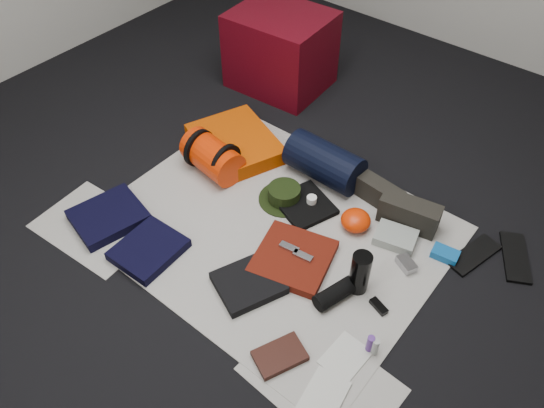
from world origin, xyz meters
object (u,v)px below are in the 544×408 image
Objects in this scene: compact_camera at (406,264)px; paperback_book at (280,356)px; navy_duffel at (324,162)px; stuff_sack at (212,157)px; water_bottle at (360,273)px; red_cabinet at (281,50)px; sleeping_pad at (235,144)px.

paperback_book is at bearing -76.42° from compact_camera.
stuff_sack is at bearing -145.36° from navy_duffel.
water_bottle is 0.50m from paperback_book.
sleeping_pad is at bearing -75.71° from red_cabinet.
red_cabinet reaches higher than stuff_sack.
sleeping_pad is 1.19m from compact_camera.
sleeping_pad is at bearing 160.68° from water_bottle.
red_cabinet is at bearing 175.98° from compact_camera.
water_bottle reaches higher than paperback_book.
stuff_sack reaches higher than paperback_book.
sleeping_pad is 1.22× the size of navy_duffel.
red_cabinet is 2.88× the size of paperback_book.
compact_camera is (1.18, -0.13, -0.03)m from sleeping_pad.
water_bottle is at bearing -88.10° from compact_camera.
paperback_book is (0.99, -0.66, -0.08)m from stuff_sack.
stuff_sack reaches higher than sleeping_pad.
sleeping_pad reaches higher than paperback_book.
red_cabinet reaches higher than compact_camera.
navy_duffel reaches higher than compact_camera.
navy_duffel is 2.02× the size of paperback_book.
stuff_sack is at bearing 170.86° from water_bottle.
water_bottle is 0.28m from compact_camera.
navy_duffel is 1.85× the size of water_bottle.
water_bottle is at bearing -19.32° from sleeping_pad.
water_bottle is at bearing -42.13° from navy_duffel.
compact_camera is (1.16, 0.07, -0.08)m from stuff_sack.
paperback_book is (0.48, -1.00, -0.09)m from navy_duffel.
stuff_sack is at bearing -149.53° from compact_camera.
stuff_sack is 0.61m from navy_duffel.
sleeping_pad is 0.55m from navy_duffel.
navy_duffel is 4.14× the size of compact_camera.
compact_camera is at bearing -6.35° from sleeping_pad.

